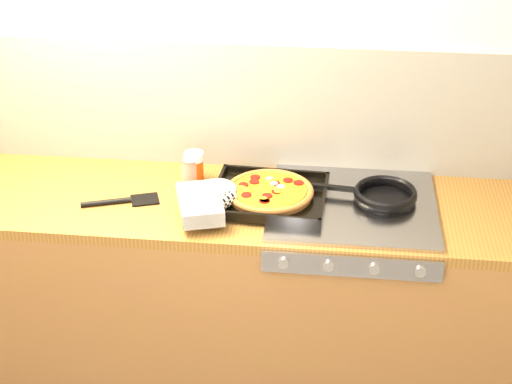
# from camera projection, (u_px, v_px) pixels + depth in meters

# --- Properties ---
(room_shell) EXTENTS (3.20, 3.20, 3.20)m
(room_shell) POSITION_uv_depth(u_px,v_px,m) (239.00, 107.00, 3.01)
(room_shell) COLOR white
(room_shell) RESTS_ON ground
(counter_run) EXTENTS (3.20, 0.62, 0.90)m
(counter_run) POSITION_uv_depth(u_px,v_px,m) (232.00, 299.00, 3.10)
(counter_run) COLOR brown
(counter_run) RESTS_ON ground
(stovetop) EXTENTS (0.60, 0.56, 0.02)m
(stovetop) POSITION_uv_depth(u_px,v_px,m) (353.00, 205.00, 2.83)
(stovetop) COLOR #9C9CA1
(stovetop) RESTS_ON counter_run
(pizza_on_tray) EXTENTS (0.55, 0.46, 0.07)m
(pizza_on_tray) POSITION_uv_depth(u_px,v_px,m) (251.00, 195.00, 2.82)
(pizza_on_tray) COLOR black
(pizza_on_tray) RESTS_ON stovetop
(frying_pan) EXTENTS (0.39, 0.25, 0.04)m
(frying_pan) POSITION_uv_depth(u_px,v_px,m) (384.00, 195.00, 2.84)
(frying_pan) COLOR black
(frying_pan) RESTS_ON stovetop
(tomato_can) EXTENTS (0.09, 0.09, 0.10)m
(tomato_can) POSITION_uv_depth(u_px,v_px,m) (190.00, 171.00, 2.97)
(tomato_can) COLOR #99160C
(tomato_can) RESTS_ON counter_run
(juice_glass) EXTENTS (0.10, 0.10, 0.12)m
(juice_glass) POSITION_uv_depth(u_px,v_px,m) (194.00, 167.00, 2.97)
(juice_glass) COLOR #D6440C
(juice_glass) RESTS_ON counter_run
(wooden_spoon) EXTENTS (0.30, 0.06, 0.02)m
(wooden_spoon) POSITION_uv_depth(u_px,v_px,m) (281.00, 181.00, 2.99)
(wooden_spoon) COLOR #9E6843
(wooden_spoon) RESTS_ON counter_run
(black_spatula) EXTENTS (0.28, 0.14, 0.02)m
(black_spatula) POSITION_uv_depth(u_px,v_px,m) (122.00, 201.00, 2.86)
(black_spatula) COLOR black
(black_spatula) RESTS_ON counter_run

